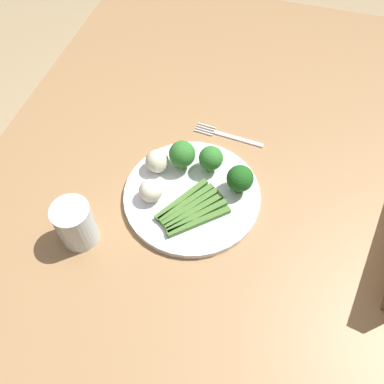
{
  "coord_description": "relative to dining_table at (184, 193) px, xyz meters",
  "views": [
    {
      "loc": [
        -0.52,
        -0.17,
        1.46
      ],
      "look_at": [
        -0.07,
        -0.04,
        0.77
      ],
      "focal_mm": 37.91,
      "sensor_mm": 36.0,
      "label": 1
    }
  ],
  "objects": [
    {
      "name": "water_glass",
      "position": [
        -0.22,
        0.14,
        0.15
      ],
      "size": [
        0.07,
        0.07,
        0.1
      ],
      "primitive_type": "cylinder",
      "color": "silver",
      "rests_on": "dining_table"
    },
    {
      "name": "plate",
      "position": [
        -0.07,
        -0.04,
        0.11
      ],
      "size": [
        0.28,
        0.28,
        0.01
      ],
      "primitive_type": "cylinder",
      "color": "white",
      "rests_on": "dining_table"
    },
    {
      "name": "broccoli_back",
      "position": [
        -0.0,
        -0.06,
        0.15
      ],
      "size": [
        0.05,
        0.05,
        0.06
      ],
      "color": "#609E3D",
      "rests_on": "plate"
    },
    {
      "name": "fork",
      "position": [
        0.12,
        -0.07,
        0.1
      ],
      "size": [
        0.03,
        0.17,
        0.0
      ],
      "rotation": [
        0.0,
        0.0,
        1.48
      ],
      "color": "silver",
      "rests_on": "dining_table"
    },
    {
      "name": "cauliflower_outer_edge",
      "position": [
        -0.03,
        0.05,
        0.14
      ],
      "size": [
        0.05,
        0.05,
        0.05
      ],
      "primitive_type": "sphere",
      "color": "beige",
      "rests_on": "plate"
    },
    {
      "name": "dining_table",
      "position": [
        0.0,
        0.0,
        0.0
      ],
      "size": [
        1.43,
        0.88,
        0.75
      ],
      "color": "#9E754C",
      "rests_on": "ground_plane"
    },
    {
      "name": "broccoli_right",
      "position": [
        -0.04,
        -0.13,
        0.15
      ],
      "size": [
        0.05,
        0.05,
        0.07
      ],
      "color": "#4C7F2B",
      "rests_on": "plate"
    },
    {
      "name": "asparagus_bundle",
      "position": [
        -0.12,
        -0.05,
        0.12
      ],
      "size": [
        0.15,
        0.14,
        0.01
      ],
      "rotation": [
        0.0,
        0.0,
        5.61
      ],
      "color": "#47752D",
      "rests_on": "plate"
    },
    {
      "name": "broccoli_left",
      "position": [
        -0.01,
        -0.0,
        0.15
      ],
      "size": [
        0.06,
        0.06,
        0.07
      ],
      "color": "#609E3D",
      "rests_on": "plate"
    },
    {
      "name": "ground_plane",
      "position": [
        0.0,
        0.0,
        -0.66
      ],
      "size": [
        6.0,
        6.0,
        0.02
      ],
      "primitive_type": "cube",
      "color": "tan"
    },
    {
      "name": "cauliflower_edge",
      "position": [
        -0.1,
        0.04,
        0.14
      ],
      "size": [
        0.05,
        0.05,
        0.05
      ],
      "primitive_type": "sphere",
      "color": "white",
      "rests_on": "plate"
    }
  ]
}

